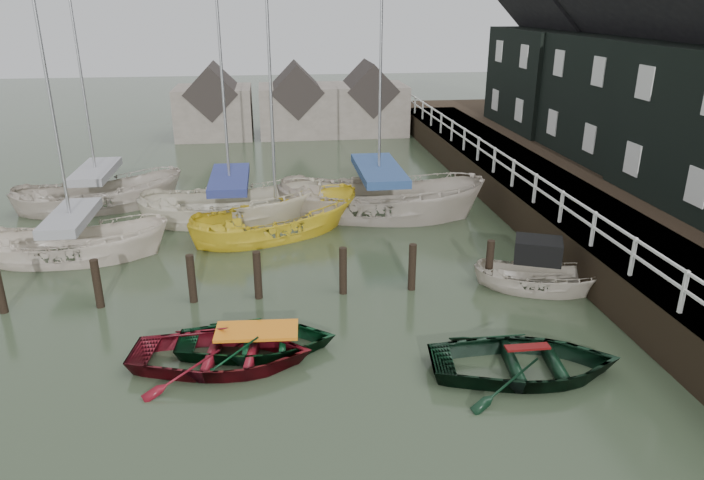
{
  "coord_description": "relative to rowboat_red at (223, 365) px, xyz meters",
  "views": [
    {
      "loc": [
        -0.65,
        -13.16,
        7.86
      ],
      "look_at": [
        1.53,
        3.57,
        1.4
      ],
      "focal_mm": 32.0,
      "sensor_mm": 36.0,
      "label": 1
    }
  ],
  "objects": [
    {
      "name": "sailboat_b",
      "position": [
        -0.27,
        10.32,
        0.06
      ],
      "size": [
        7.01,
        2.73,
        11.05
      ],
      "rotation": [
        0.0,
        0.0,
        1.55
      ],
      "color": "beige",
      "rests_on": "ground"
    },
    {
      "name": "sailboat_e",
      "position": [
        -5.63,
        12.57,
        0.06
      ],
      "size": [
        6.94,
        3.86,
        9.38
      ],
      "rotation": [
        0.0,
        0.0,
        1.8
      ],
      "color": "#B8AB9D",
      "rests_on": "ground"
    },
    {
      "name": "pier",
      "position": [
        11.48,
        10.41,
        0.71
      ],
      "size": [
        3.04,
        32.0,
        2.7
      ],
      "color": "black",
      "rests_on": "ground"
    },
    {
      "name": "motorboat",
      "position": [
        8.8,
        2.9,
        0.12
      ],
      "size": [
        3.93,
        2.69,
        2.21
      ],
      "rotation": [
        0.0,
        0.0,
        1.18
      ],
      "color": "#BFB4A3",
      "rests_on": "ground"
    },
    {
      "name": "far_sheds",
      "position": [
        2.83,
        26.41,
        1.86
      ],
      "size": [
        14.0,
        4.08,
        4.39
      ],
      "color": "#665B51",
      "rests_on": "ground"
    },
    {
      "name": "quay_houses",
      "position": [
        16.99,
        9.06,
        5.68
      ],
      "size": [
        6.52,
        28.14,
        10.01
      ],
      "color": "black",
      "rests_on": "ground"
    },
    {
      "name": "sailboat_c",
      "position": [
        1.41,
        8.58,
        0.01
      ],
      "size": [
        6.91,
        4.81,
        10.07
      ],
      "rotation": [
        0.0,
        0.0,
        1.98
      ],
      "color": "gold",
      "rests_on": "ground"
    },
    {
      "name": "rowboat_dkgreen",
      "position": [
        6.77,
        -1.26,
        0.0
      ],
      "size": [
        4.62,
        3.56,
        0.89
      ],
      "primitive_type": "imported",
      "rotation": [
        0.0,
        0.0,
        1.45
      ],
      "color": "black",
      "rests_on": "ground"
    },
    {
      "name": "land_strip",
      "position": [
        17.0,
        10.41,
        0.0
      ],
      "size": [
        14.0,
        38.0,
        1.5
      ],
      "primitive_type": "cube",
      "color": "black",
      "rests_on": "ground"
    },
    {
      "name": "sailboat_d",
      "position": [
        5.37,
        10.15,
        0.06
      ],
      "size": [
        8.46,
        4.78,
        12.05
      ],
      "rotation": [
        0.0,
        0.0,
        1.34
      ],
      "color": "#BBAE9F",
      "rests_on": "ground"
    },
    {
      "name": "sailboat_a",
      "position": [
        -5.12,
        7.16,
        0.06
      ],
      "size": [
        6.02,
        2.35,
        10.23
      ],
      "rotation": [
        0.0,
        0.0,
        1.59
      ],
      "color": "beige",
      "rests_on": "ground"
    },
    {
      "name": "mooring_pilings",
      "position": [
        0.89,
        3.41,
        0.5
      ],
      "size": [
        13.72,
        0.22,
        1.8
      ],
      "color": "black",
      "rests_on": "ground"
    },
    {
      "name": "ground",
      "position": [
        2.0,
        0.41,
        0.0
      ],
      "size": [
        120.0,
        120.0,
        0.0
      ],
      "primitive_type": "plane",
      "color": "#2B3723",
      "rests_on": "ground"
    },
    {
      "name": "rowboat_red",
      "position": [
        0.0,
        0.0,
        0.0
      ],
      "size": [
        4.5,
        3.48,
        0.86
      ],
      "primitive_type": "imported",
      "rotation": [
        0.0,
        0.0,
        1.44
      ],
      "color": "#5B0D16",
      "rests_on": "ground"
    },
    {
      "name": "rowboat_green",
      "position": [
        0.8,
        0.55,
        0.0
      ],
      "size": [
        3.92,
        2.92,
        0.78
      ],
      "primitive_type": "imported",
      "rotation": [
        0.0,
        0.0,
        1.51
      ],
      "color": "black",
      "rests_on": "ground"
    }
  ]
}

